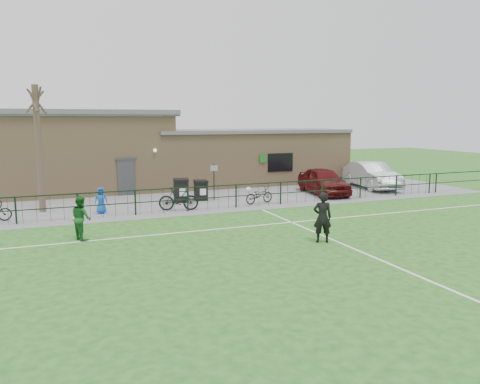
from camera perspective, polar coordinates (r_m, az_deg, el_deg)
name	(u,v)px	position (r m, az deg, el deg)	size (l,w,h in m)	color
ground	(295,251)	(16.04, 6.77, -7.16)	(90.00, 90.00, 0.00)	#21591A
paving_strip	(187,193)	(28.35, -6.46, -0.12)	(34.00, 13.00, 0.02)	slate
pitch_line_touch	(219,210)	(22.99, -2.62, -2.19)	(28.00, 0.10, 0.01)	white
pitch_line_mid	(249,226)	(19.52, 1.10, -4.18)	(28.00, 0.10, 0.01)	white
pitch_line_perp	(345,245)	(17.06, 12.70, -6.32)	(0.10, 16.00, 0.01)	white
perimeter_fence	(217,197)	(23.07, -2.80, -0.65)	(28.00, 0.10, 1.20)	black
bare_tree	(39,149)	(24.03, -23.32, 4.78)	(0.30, 0.30, 6.00)	#47352B
wheelie_bin_left	(181,191)	(25.26, -7.21, 0.11)	(0.76, 0.87, 1.15)	black
wheelie_bin_right	(201,191)	(25.69, -4.80, 0.13)	(0.67, 0.76, 1.01)	black
sign_post	(214,182)	(25.58, -3.19, 1.24)	(0.06, 0.06, 2.00)	black
car_maroon	(323,181)	(28.06, 10.14, 1.33)	(1.84, 4.56, 1.56)	#4E0E0F
car_silver	(372,175)	(31.20, 15.74, 1.99)	(1.77, 5.07, 1.67)	#ADB0B5
bicycle_d	(179,199)	(22.87, -7.50, -0.81)	(0.54, 1.91, 1.15)	black
bicycle_e	(259,195)	(24.59, 2.34, -0.37)	(0.60, 1.71, 0.90)	black
spectator_child	(101,200)	(22.88, -16.58, -0.99)	(0.61, 0.40, 1.24)	#124CB0
goalkeeper_kick	(321,217)	(17.11, 9.83, -3.00)	(2.02, 3.67, 1.84)	black
outfield_player	(81,218)	(18.18, -18.79, -3.00)	(0.80, 0.62, 1.64)	#18551F
ball_ground	(75,219)	(21.69, -19.52, -3.08)	(0.23, 0.23, 0.23)	silver
clubhouse	(161,153)	(30.78, -9.63, 4.66)	(24.25, 5.40, 4.96)	tan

